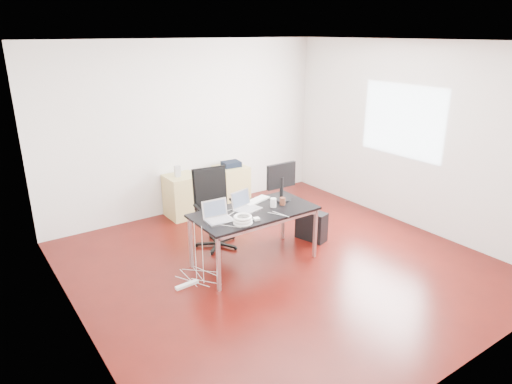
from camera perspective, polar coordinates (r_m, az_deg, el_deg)
room_shell at (r=5.60m, az=3.52°, el=3.87°), size 5.00×5.00×5.00m
desk at (r=5.87m, az=-0.22°, el=-2.84°), size 1.60×0.80×0.73m
office_chair at (r=6.44m, az=-5.25°, el=-1.52°), size 0.55×0.57×1.08m
filing_cabinet_left at (r=7.56m, az=-9.19°, el=-0.51°), size 0.50×0.50×0.70m
filing_cabinet_right at (r=7.99m, az=-3.11°, el=0.81°), size 0.50×0.50×0.70m
pc_tower at (r=6.74m, az=6.94°, el=-4.16°), size 0.31×0.49×0.44m
wastebasket at (r=7.66m, az=-9.05°, el=-1.92°), size 0.27×0.27×0.28m
power_strip at (r=5.67m, az=-8.63°, el=-11.39°), size 0.30×0.08×0.04m
laptop_left at (r=5.57m, az=-4.78°, el=-2.95°), size 0.35×0.28×0.23m
laptop_right at (r=5.88m, az=-1.35°, el=-1.66°), size 0.38×0.32×0.23m
monitor at (r=6.16m, az=3.16°, el=1.56°), size 0.45×0.26×0.51m
keyboard at (r=6.16m, az=-0.00°, el=-1.09°), size 0.46×0.26×0.02m
cup_white at (r=5.96m, az=2.18°, el=-1.34°), size 0.09×0.09×0.12m
cup_brown at (r=6.04m, az=3.34°, el=-1.16°), size 0.09×0.09×0.10m
cable_coil at (r=5.44m, az=-1.66°, el=-3.50°), size 0.24×0.24×0.11m
power_adapter at (r=5.57m, az=0.06°, el=-3.38°), size 0.08×0.08×0.03m
speaker at (r=7.40m, az=-9.79°, el=2.58°), size 0.10×0.09×0.18m
navy_garment at (r=7.86m, az=-3.12°, el=3.51°), size 0.32×0.27×0.09m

